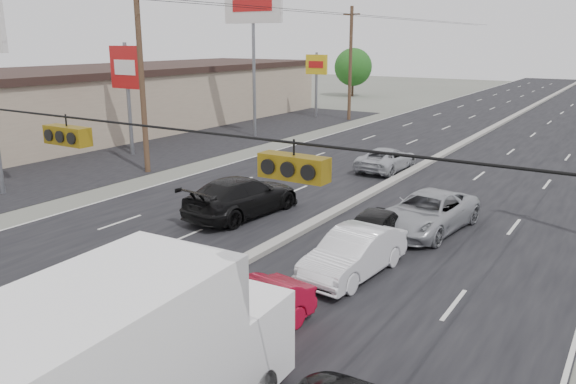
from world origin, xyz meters
name	(u,v)px	position (x,y,z in m)	size (l,w,h in m)	color
ground	(50,368)	(0.00, 0.00, 0.00)	(200.00, 200.00, 0.00)	#606356
road_surface	(450,152)	(0.00, 30.00, 0.00)	(20.00, 160.00, 0.02)	black
center_median	(451,150)	(0.00, 30.00, 0.10)	(0.50, 160.00, 0.20)	gray
strip_mall	(119,101)	(-26.00, 25.00, 2.30)	(12.00, 42.00, 4.60)	tan
parking_lot	(204,139)	(-17.00, 25.00, 0.00)	(10.00, 42.00, 0.02)	black
utility_pole_left_b	(142,79)	(-12.50, 15.00, 5.11)	(1.60, 0.30, 10.00)	#422D1E
utility_pole_left_c	(350,63)	(-12.50, 40.00, 5.11)	(1.60, 0.30, 10.00)	#422D1E
traffic_signals	(64,133)	(1.40, 0.00, 5.49)	(25.00, 0.30, 0.54)	black
pole_sign_mid	(127,74)	(-17.00, 18.00, 5.11)	(2.60, 0.25, 7.00)	slate
pole_sign_billboard	(253,15)	(-14.50, 28.00, 8.87)	(5.00, 0.25, 11.00)	slate
pole_sign_far	(316,70)	(-16.00, 40.00, 4.41)	(2.20, 0.25, 6.00)	slate
tree_left_far	(353,67)	(-22.00, 60.00, 3.72)	(4.80, 4.80, 6.12)	#382619
box_truck	(123,377)	(3.96, -1.21, 1.84)	(2.85, 7.20, 3.59)	black
red_sedan	(246,315)	(3.00, 3.39, 0.66)	(1.39, 3.99, 1.32)	#B60B26
queue_car_a	(371,231)	(3.00, 10.77, 0.68)	(1.60, 3.97, 1.35)	black
queue_car_b	(354,254)	(3.50, 8.35, 0.73)	(1.54, 4.42, 1.46)	white
queue_car_c	(427,213)	(4.00, 13.72, 0.74)	(2.45, 5.31, 1.48)	#979A9E
oncoming_near	(242,196)	(-3.21, 11.49, 0.82)	(2.30, 5.67, 1.64)	black
oncoming_far	(387,159)	(-1.40, 22.53, 0.65)	(2.14, 4.65, 1.29)	#A8ABB0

